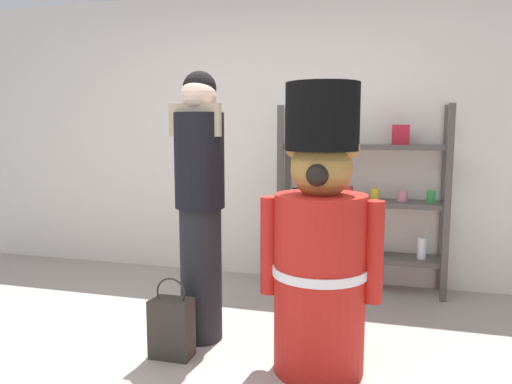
{
  "coord_description": "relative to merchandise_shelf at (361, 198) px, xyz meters",
  "views": [
    {
      "loc": [
        0.97,
        -2.19,
        1.37
      ],
      "look_at": [
        0.21,
        0.55,
        1.0
      ],
      "focal_mm": 34.12,
      "sensor_mm": 36.0,
      "label": 1
    }
  ],
  "objects": [
    {
      "name": "person_shopper",
      "position": [
        -0.93,
        -1.32,
        0.13
      ],
      "size": [
        0.33,
        0.32,
        1.73
      ],
      "color": "black",
      "rests_on": "ground_plane"
    },
    {
      "name": "merchandise_shelf",
      "position": [
        0.0,
        0.0,
        0.0
      ],
      "size": [
        1.39,
        0.35,
        1.57
      ],
      "color": "#4C4742",
      "rests_on": "ground_plane"
    },
    {
      "name": "back_wall",
      "position": [
        -0.74,
        0.22,
        0.51
      ],
      "size": [
        6.4,
        0.12,
        2.6
      ],
      "primitive_type": "cube",
      "color": "silver",
      "rests_on": "ground_plane"
    },
    {
      "name": "teddy_bear_guard",
      "position": [
        -0.13,
        -1.54,
        -0.06
      ],
      "size": [
        0.69,
        0.53,
        1.62
      ],
      "color": "red",
      "rests_on": "ground_plane"
    },
    {
      "name": "shopping_bag",
      "position": [
        -1.01,
        -1.61,
        -0.6
      ],
      "size": [
        0.25,
        0.15,
        0.49
      ],
      "color": "#332D28",
      "rests_on": "ground_plane"
    }
  ]
}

